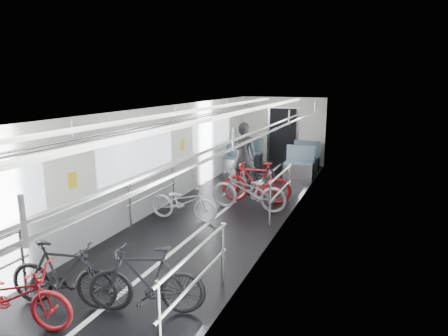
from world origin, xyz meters
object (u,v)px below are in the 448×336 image
(bike_aisle, at_px, (261,177))
(person_standing, at_px, (243,156))
(bike_left_mid, at_px, (63,275))
(bike_left_far, at_px, (184,202))
(bike_right_near, at_px, (146,280))
(bike_right_far, at_px, (256,183))
(person_seated, at_px, (243,147))
(bike_right_mid, at_px, (248,191))
(bike_left_near, at_px, (11,296))

(bike_aisle, height_order, person_standing, person_standing)
(bike_left_mid, xyz_separation_m, bike_left_far, (-0.07, 3.64, -0.06))
(bike_right_near, bearing_deg, bike_right_far, 162.49)
(bike_left_far, bearing_deg, bike_aisle, -21.44)
(bike_left_far, bearing_deg, person_seated, 1.99)
(person_seated, bearing_deg, bike_right_mid, 129.04)
(bike_aisle, bearing_deg, bike_left_near, -85.44)
(bike_left_near, xyz_separation_m, bike_left_far, (0.18, 4.24, -0.02))
(bike_right_far, bearing_deg, bike_left_far, -40.03)
(bike_left_near, height_order, bike_aisle, bike_left_near)
(bike_left_near, xyz_separation_m, bike_left_mid, (0.26, 0.60, 0.04))
(bike_right_mid, distance_m, bike_aisle, 1.66)
(bike_left_near, distance_m, bike_right_far, 6.13)
(bike_right_near, bearing_deg, bike_aisle, 164.00)
(bike_aisle, bearing_deg, bike_right_near, -74.09)
(bike_left_mid, xyz_separation_m, bike_right_far, (1.03, 5.39, 0.06))
(bike_left_mid, height_order, bike_right_near, bike_right_near)
(bike_right_mid, height_order, person_standing, person_standing)
(bike_right_near, bearing_deg, bike_left_mid, -94.14)
(bike_aisle, bearing_deg, person_standing, -176.70)
(bike_right_near, relative_size, bike_right_far, 0.89)
(bike_left_far, height_order, person_seated, person_seated)
(bike_left_far, bearing_deg, bike_right_far, -35.40)
(bike_left_far, bearing_deg, bike_left_near, 174.50)
(bike_left_far, height_order, bike_right_near, bike_right_near)
(bike_right_near, xyz_separation_m, person_seated, (-1.66, 8.74, 0.30))
(bike_left_far, xyz_separation_m, bike_right_mid, (1.10, 1.15, 0.07))
(bike_left_near, distance_m, bike_aisle, 7.13)
(bike_left_mid, distance_m, bike_right_near, 1.15)
(bike_left_mid, height_order, bike_right_far, bike_right_far)
(bike_right_mid, distance_m, person_standing, 1.95)
(bike_aisle, xyz_separation_m, person_seated, (-1.41, 2.58, 0.36))
(bike_left_far, height_order, bike_right_mid, bike_right_mid)
(bike_right_mid, bearing_deg, person_standing, -157.87)
(bike_right_mid, bearing_deg, bike_right_near, 0.80)
(bike_right_far, distance_m, bike_aisle, 1.07)
(bike_left_mid, relative_size, bike_right_mid, 0.85)
(bike_left_far, distance_m, bike_aisle, 2.95)
(bike_left_far, bearing_deg, bike_right_mid, -46.72)
(bike_right_near, height_order, person_seated, person_seated)
(bike_left_near, bearing_deg, bike_left_far, -15.67)
(bike_left_mid, bearing_deg, bike_right_near, -87.29)
(bike_left_far, xyz_separation_m, bike_aisle, (0.93, 2.80, -0.00))
(bike_left_mid, xyz_separation_m, person_seated, (-0.55, 9.02, 0.30))
(bike_left_near, xyz_separation_m, person_seated, (-0.29, 9.62, 0.34))
(person_standing, height_order, person_seated, person_standing)
(bike_right_mid, distance_m, bike_right_far, 0.60)
(bike_left_near, height_order, bike_right_far, bike_right_far)
(person_standing, bearing_deg, person_seated, -71.32)
(bike_left_mid, bearing_deg, bike_right_far, -22.39)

